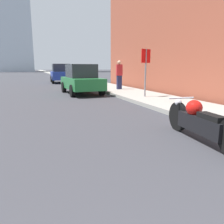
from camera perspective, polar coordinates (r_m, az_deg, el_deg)
The scene contains 6 objects.
sidewalk at distance 39.44m, azimuth -12.61°, elevation 9.17°, with size 2.43×240.00×0.15m.
motorcycle at distance 4.67m, azimuth 21.95°, elevation -2.29°, with size 0.62×2.34×0.80m.
parked_car_green at distance 12.51m, azimuth -8.03°, elevation 8.39°, with size 1.90×3.89×1.64m.
parked_car_blue at distance 22.42m, azimuth -13.14°, elevation 9.75°, with size 2.06×4.02×1.84m.
stop_sign at distance 10.15m, azimuth 8.80°, elevation 12.16°, with size 0.57×0.26×2.12m.
pedestrian at distance 13.65m, azimuth 1.91°, elevation 9.78°, with size 0.36×0.24×1.75m.
Camera 1 is at (-0.14, 0.92, 1.44)m, focal length 35.00 mm.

